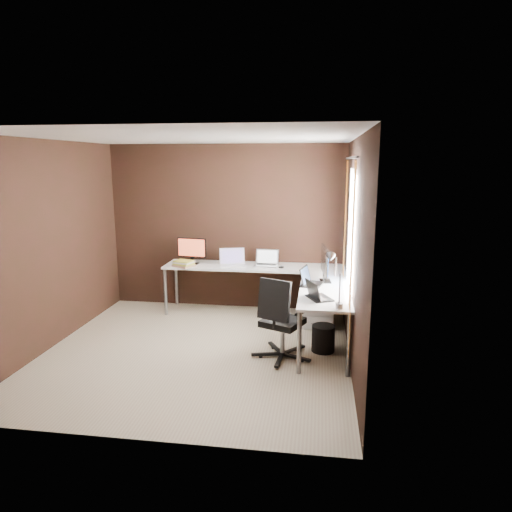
% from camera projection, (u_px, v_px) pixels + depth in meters
% --- Properties ---
extents(room, '(3.60, 3.60, 2.50)m').
position_uv_depth(room, '(225.00, 247.00, 5.25)').
color(room, '#B2A88B').
rests_on(room, ground).
extents(desk, '(2.65, 2.25, 0.73)m').
position_uv_depth(desk, '(276.00, 278.00, 6.24)').
color(desk, white).
rests_on(desk, ground).
extents(drawer_pedestal, '(0.42, 0.50, 0.60)m').
position_uv_depth(drawer_pedestal, '(318.00, 304.00, 6.34)').
color(drawer_pedestal, white).
rests_on(drawer_pedestal, ground).
extents(monitor_left, '(0.45, 0.15, 0.39)m').
position_uv_depth(monitor_left, '(192.00, 249.00, 6.81)').
color(monitor_left, black).
rests_on(monitor_left, desk).
extents(monitor_right, '(0.15, 0.55, 0.45)m').
position_uv_depth(monitor_right, '(325.00, 262.00, 5.79)').
color(monitor_right, black).
rests_on(monitor_right, desk).
extents(laptop_white, '(0.42, 0.35, 0.25)m').
position_uv_depth(laptop_white, '(232.00, 262.00, 6.75)').
color(laptop_white, white).
rests_on(laptop_white, desk).
extents(laptop_silver, '(0.35, 0.26, 0.23)m').
position_uv_depth(laptop_silver, '(267.00, 262.00, 6.74)').
color(laptop_silver, silver).
rests_on(laptop_silver, desk).
extents(laptop_black_big, '(0.31, 0.38, 0.22)m').
position_uv_depth(laptop_black_big, '(310.00, 281.00, 5.68)').
color(laptop_black_big, black).
rests_on(laptop_black_big, desk).
extents(laptop_black_small, '(0.34, 0.38, 0.21)m').
position_uv_depth(laptop_black_small, '(317.00, 295.00, 5.10)').
color(laptop_black_small, black).
rests_on(laptop_black_small, desk).
extents(book_stack, '(0.35, 0.33, 0.09)m').
position_uv_depth(book_stack, '(184.00, 264.00, 6.68)').
color(book_stack, '#A17656').
rests_on(book_stack, desk).
extents(mouse_left, '(0.09, 0.07, 0.03)m').
position_uv_depth(mouse_left, '(178.00, 265.00, 6.68)').
color(mouse_left, black).
rests_on(mouse_left, desk).
extents(mouse_corner, '(0.10, 0.09, 0.03)m').
position_uv_depth(mouse_corner, '(281.00, 267.00, 6.56)').
color(mouse_corner, black).
rests_on(mouse_corner, desk).
extents(desk_lamp, '(0.19, 0.22, 0.58)m').
position_uv_depth(desk_lamp, '(334.00, 273.00, 4.77)').
color(desk_lamp, slate).
rests_on(desk_lamp, desk).
extents(office_chair, '(0.55, 0.59, 0.97)m').
position_uv_depth(office_chair, '(281.00, 335.00, 5.25)').
color(office_chair, black).
rests_on(office_chair, ground).
extents(wastebasket, '(0.35, 0.35, 0.32)m').
position_uv_depth(wastebasket, '(323.00, 338.00, 5.47)').
color(wastebasket, black).
rests_on(wastebasket, ground).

